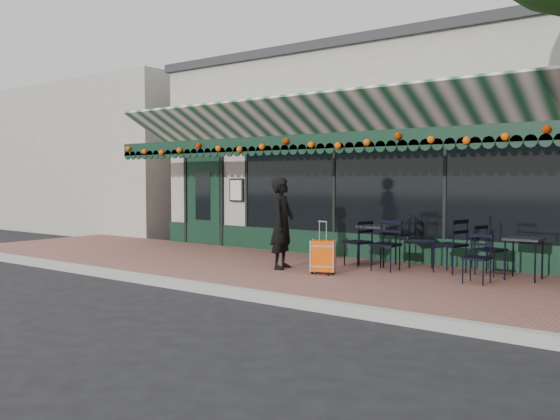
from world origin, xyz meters
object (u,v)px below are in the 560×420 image
Objects in this scene: chair_b_left at (358,243)px; chair_b_right at (421,240)px; suitcase at (323,257)px; chair_b_front at (386,245)px; cafe_table_a at (524,242)px; chair_a_front at (477,259)px; chair_a_right at (490,250)px; woman at (282,223)px; chair_a_left at (450,245)px; cafe_table_b at (378,229)px.

chair_b_left is 1.15m from chair_b_right.
chair_b_left is (-0.03, 1.26, 0.13)m from suitcase.
suitcase is 1.20m from chair_b_front.
chair_b_right is at bearing 169.70° from cafe_table_a.
chair_a_front is 1.74m from chair_b_front.
chair_a_right is at bearing -122.93° from chair_b_right.
chair_b_right is at bearing 69.37° from chair_b_front.
chair_a_right is 1.35m from chair_b_right.
woman is 2.58m from chair_b_right.
woman is 1.93× the size of chair_b_left.
chair_b_right is (1.01, 0.55, 0.06)m from chair_b_left.
chair_a_right is 0.92m from chair_a_front.
chair_a_front is at bearing -96.05° from woman.
chair_a_left is at bearing -78.49° from woman.
chair_b_right is (-1.33, 0.22, 0.07)m from chair_a_right.
chair_a_right is 1.09× the size of chair_a_front.
chair_b_left is at bearing -53.33° from woman.
chair_a_right is at bearing -81.16° from woman.
chair_a_left is (1.67, 1.44, 0.17)m from suitcase.
chair_a_front is (0.08, -0.91, -0.04)m from chair_a_right.
chair_a_left reaches higher than chair_b_front.
cafe_table_a is 0.96m from chair_a_front.
woman is 1.74× the size of chair_a_left.
chair_b_front is at bearing -167.52° from cafe_table_a.
chair_b_front is at bearing 31.81° from suitcase.
chair_a_right reaches higher than chair_a_front.
suitcase is 1.20× the size of cafe_table_b.
chair_b_right is (-0.69, 0.37, 0.02)m from chair_a_left.
cafe_table_a is 0.87× the size of chair_a_front.
chair_b_front is at bearing -51.01° from cafe_table_b.
chair_b_left is (-2.42, 0.59, 0.04)m from chair_a_front.
chair_b_front reaches higher than suitcase.
chair_b_front is at bearing -76.98° from woman.
chair_a_left is 1.22× the size of chair_a_front.
chair_a_right is (2.07, 0.07, -0.25)m from cafe_table_b.
suitcase is at bearing 128.38° from chair_b_right.
chair_a_left is (1.43, -0.08, -0.20)m from cafe_table_b.
cafe_table_b is 0.79× the size of chair_a_left.
cafe_table_a is at bearing 105.56° from chair_a_left.
chair_a_front is at bearing -121.56° from cafe_table_a.
chair_a_front is at bearing 57.55° from chair_a_left.
suitcase is 2.80m from chair_a_right.
woman is at bearing -22.16° from chair_b_left.
cafe_table_a is at bearing 3.51° from suitcase.
chair_a_left is 0.79m from chair_b_right.
woman is at bearing 128.95° from chair_a_right.
woman is at bearing 108.83° from chair_b_right.
chair_b_left is 0.95× the size of chair_b_front.
chair_a_right is (-0.57, 0.12, -0.19)m from cafe_table_a.
chair_b_left is at bearing 168.33° from chair_a_front.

